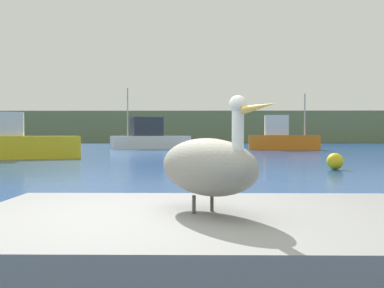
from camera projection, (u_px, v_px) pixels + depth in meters
The scene contains 7 objects.
hillside_backdrop at pixel (193, 127), 70.44m from camera, with size 140.00×10.79×5.26m, color #6B7A51.
pier_dock at pixel (207, 254), 3.30m from camera, with size 3.96×2.28×0.67m, color gray.
pelican at pixel (208, 166), 3.27m from camera, with size 1.07×1.27×0.94m.
fishing_boat_yellow at pixel (20, 142), 21.72m from camera, with size 6.08×3.64×5.13m.
fishing_boat_orange at pixel (282, 138), 34.69m from camera, with size 6.14×2.39×4.88m.
fishing_boat_white at pixel (149, 137), 37.38m from camera, with size 7.62×4.82×5.62m.
mooring_buoy at pixel (335, 161), 15.03m from camera, with size 0.63×0.63×0.63m, color yellow.
Camera 1 is at (0.52, -3.00, 1.32)m, focal length 37.22 mm.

